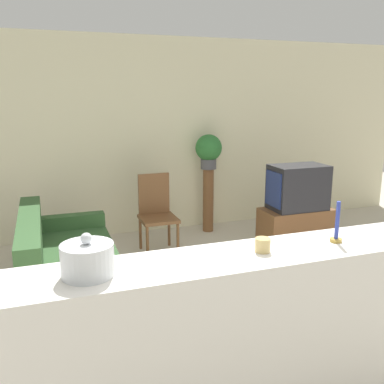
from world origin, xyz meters
TOP-DOWN VIEW (x-y plane):
  - ground_plane at (0.00, 0.00)m, footprint 14.00×14.00m
  - wall_back at (0.00, 3.43)m, footprint 9.00×0.06m
  - couch at (-0.94, 1.67)m, footprint 0.89×1.75m
  - tv_stand at (1.89, 2.04)m, footprint 0.90×0.45m
  - television at (1.89, 2.04)m, footprint 0.70×0.43m
  - wooden_chair at (0.22, 2.59)m, footprint 0.44×0.44m
  - plant_stand at (1.11, 3.09)m, footprint 0.15×0.15m
  - potted_plant at (1.11, 3.09)m, footprint 0.37×0.37m
  - foreground_counter at (0.00, -0.42)m, footprint 2.65×0.44m
  - decorative_bowl at (-0.91, -0.42)m, footprint 0.26×0.26m
  - candle_jar at (0.04, -0.42)m, footprint 0.09×0.09m
  - candlestick at (0.53, -0.42)m, footprint 0.07×0.07m

SIDE VIEW (x-z plane):
  - ground_plane at x=0.00m, z-range 0.00..0.00m
  - tv_stand at x=1.89m, z-range 0.00..0.53m
  - couch at x=-0.94m, z-range -0.12..0.70m
  - plant_stand at x=1.11m, z-range 0.00..0.91m
  - wooden_chair at x=0.22m, z-range 0.04..1.01m
  - foreground_counter at x=0.00m, z-range 0.00..1.09m
  - television at x=1.89m, z-range 0.53..1.08m
  - candle_jar at x=0.04m, z-range 1.09..1.17m
  - candlestick at x=0.53m, z-range 1.04..1.29m
  - decorative_bowl at x=-0.91m, z-range 1.06..1.28m
  - potted_plant at x=1.11m, z-range 0.94..1.42m
  - wall_back at x=0.00m, z-range 0.00..2.70m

